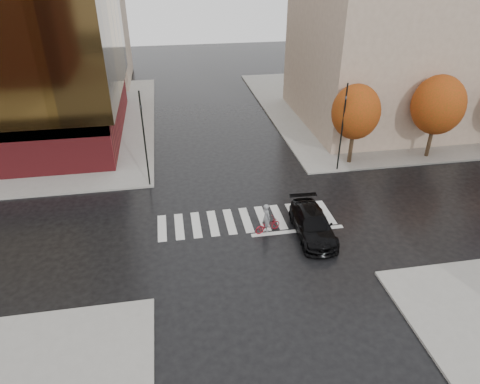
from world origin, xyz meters
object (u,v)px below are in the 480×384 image
object	(u,v)px
cyclist	(267,222)
traffic_light_nw	(144,134)
sedan	(313,224)
fire_hydrant	(114,161)
traffic_light_ne	(343,123)

from	to	relation	value
cyclist	traffic_light_nw	xyz separation A→B (m)	(-7.35, 7.30, 3.53)
sedan	fire_hydrant	bearing A→B (deg)	140.02
traffic_light_ne	traffic_light_nw	bearing A→B (deg)	21.19
cyclist	traffic_light_nw	distance (m)	10.94
traffic_light_nw	fire_hydrant	bearing A→B (deg)	-153.93
traffic_light_ne	fire_hydrant	world-z (taller)	traffic_light_ne
cyclist	traffic_light_nw	world-z (taller)	traffic_light_nw
traffic_light_nw	fire_hydrant	world-z (taller)	traffic_light_nw
cyclist	traffic_light_ne	world-z (taller)	traffic_light_ne
cyclist	fire_hydrant	bearing A→B (deg)	24.08
cyclist	traffic_light_nw	bearing A→B (deg)	26.43
traffic_light_nw	fire_hydrant	xyz separation A→B (m)	(-2.85, 3.70, -3.66)
traffic_light_ne	fire_hydrant	distance (m)	18.42
sedan	traffic_light_nw	distance (m)	13.36
traffic_light_ne	fire_hydrant	size ratio (longest dim) A/B	9.56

